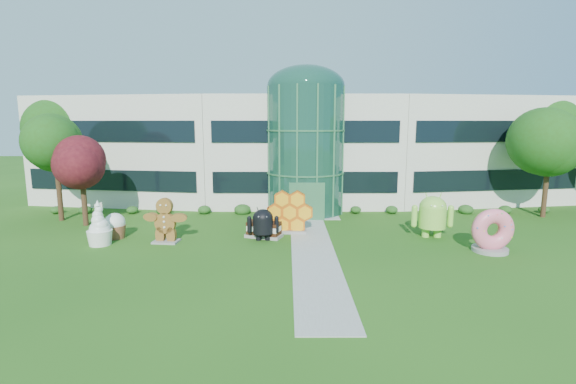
{
  "coord_description": "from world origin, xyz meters",
  "views": [
    {
      "loc": [
        -1.46,
        -20.87,
        7.05
      ],
      "look_at": [
        -1.38,
        6.0,
        2.6
      ],
      "focal_mm": 26.0,
      "sensor_mm": 36.0,
      "label": 1
    }
  ],
  "objects_px": {
    "android_green": "(433,213)",
    "android_black": "(263,222)",
    "gingerbread": "(165,220)",
    "donut": "(491,230)"
  },
  "relations": [
    {
      "from": "android_green",
      "to": "android_black",
      "type": "xyz_separation_m",
      "value": [
        -10.51,
        -0.7,
        -0.39
      ]
    },
    {
      "from": "android_black",
      "to": "gingerbread",
      "type": "xyz_separation_m",
      "value": [
        -5.77,
        -0.46,
        0.23
      ]
    },
    {
      "from": "android_black",
      "to": "android_green",
      "type": "bearing_deg",
      "value": 2.19
    },
    {
      "from": "gingerbread",
      "to": "android_black",
      "type": "bearing_deg",
      "value": 11.14
    },
    {
      "from": "android_black",
      "to": "gingerbread",
      "type": "bearing_deg",
      "value": -177.09
    },
    {
      "from": "android_black",
      "to": "donut",
      "type": "height_order",
      "value": "donut"
    },
    {
      "from": "android_black",
      "to": "donut",
      "type": "distance_m",
      "value": 12.95
    },
    {
      "from": "gingerbread",
      "to": "donut",
      "type": "bearing_deg",
      "value": 0.86
    },
    {
      "from": "android_black",
      "to": "donut",
      "type": "xyz_separation_m",
      "value": [
        12.74,
        -2.32,
        0.11
      ]
    },
    {
      "from": "donut",
      "to": "gingerbread",
      "type": "relative_size",
      "value": 0.84
    }
  ]
}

